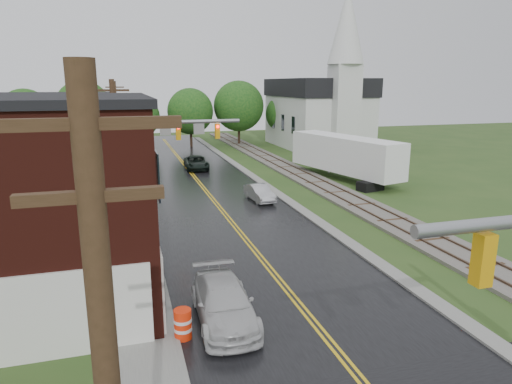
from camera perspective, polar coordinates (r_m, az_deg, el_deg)
name	(u,v)px	position (r m, az deg, el deg)	size (l,w,h in m)	color
main_road	(211,197)	(36.27, -5.67, -0.63)	(10.00, 90.00, 0.02)	black
curb_right	(258,180)	(42.25, 0.24, 1.45)	(0.80, 70.00, 0.12)	gray
sidewalk_left	(132,221)	(30.86, -15.27, -3.57)	(2.40, 50.00, 0.12)	gray
yellow_house	(49,175)	(31.42, -24.46, 2.00)	(8.00, 7.00, 6.40)	tan
darkred_building	(79,165)	(40.29, -21.27, 3.13)	(7.00, 6.00, 4.40)	#3F0F0C
church	(321,105)	(64.12, 8.10, 10.68)	(10.40, 18.40, 20.00)	silver
railroad	(304,177)	(43.75, 6.03, 1.93)	(3.20, 80.00, 0.30)	#59544C
traffic_signal_far	(168,140)	(31.96, -11.00, 6.36)	(7.34, 0.43, 7.20)	gray
utility_pole_b	(117,157)	(26.90, -16.99, 4.18)	(1.80, 0.28, 9.00)	#382616
utility_pole_c	(117,124)	(48.76, -16.95, 8.09)	(1.80, 0.28, 9.00)	#382616
tree_left_c	(35,133)	(45.29, -25.92, 6.70)	(6.00, 6.00, 7.65)	black
tree_left_e	(97,122)	(50.70, -19.28, 8.21)	(6.40, 6.40, 8.16)	black
suv_dark	(196,163)	(48.02, -7.47, 3.63)	(2.28, 4.95, 1.38)	black
sedan_silver	(259,193)	(34.77, 0.43, -0.13)	(1.30, 3.74, 1.23)	#ACACB1
pickup_white	(224,303)	(17.66, -4.05, -13.65)	(2.07, 5.10, 1.48)	silver
semi_trailer	(345,154)	(43.09, 11.07, 4.64)	(5.75, 13.12, 4.01)	black
construction_barrel	(183,324)	(16.83, -9.14, -16.00)	(0.62, 0.62, 1.10)	red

